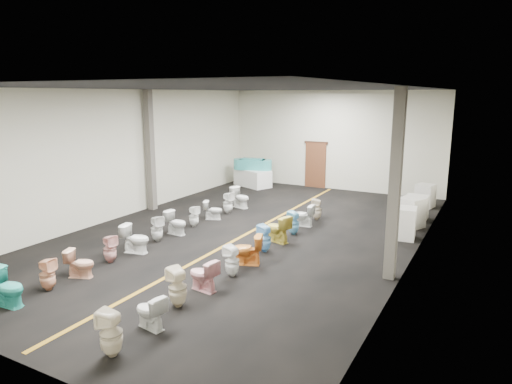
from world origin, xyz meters
TOP-DOWN VIEW (x-y plane):
  - floor at (0.00, 0.00)m, footprint 16.00×16.00m
  - ceiling at (0.00, 0.00)m, footprint 16.00×16.00m
  - wall_back at (0.00, 8.00)m, footprint 10.00×0.00m
  - wall_left at (-5.00, 0.00)m, footprint 0.00×16.00m
  - wall_right at (5.00, 0.00)m, footprint 0.00×16.00m
  - aisle_stripe at (0.00, 0.00)m, footprint 0.12×15.60m
  - back_door at (-0.80, 7.94)m, footprint 1.00×0.10m
  - door_frame at (-0.80, 7.95)m, footprint 1.15×0.08m
  - column_left at (-4.75, 1.00)m, footprint 0.25×0.25m
  - column_right at (4.75, -1.50)m, footprint 0.25×0.25m
  - display_table at (-3.52, 6.73)m, footprint 2.04×1.55m
  - bathtub at (-3.52, 6.73)m, footprint 1.83×0.92m
  - appliance_crate_a at (4.40, 1.84)m, footprint 0.83×0.83m
  - appliance_crate_b at (4.40, 3.19)m, footprint 0.95×0.95m
  - appliance_crate_c at (4.40, 4.30)m, footprint 0.75×0.75m
  - appliance_crate_d at (4.40, 6.29)m, footprint 0.76×0.76m
  - toilet_left_0 at (-1.92, -6.77)m, footprint 0.82×0.51m
  - toilet_left_1 at (-1.86, -5.86)m, footprint 0.39×0.39m
  - toilet_left_2 at (-1.82, -4.99)m, footprint 0.77×0.61m
  - toilet_left_3 at (-1.93, -3.93)m, footprint 0.39×0.38m
  - toilet_left_4 at (-1.87, -3.03)m, footprint 0.86×0.60m
  - toilet_left_5 at (-2.00, -1.99)m, footprint 0.46×0.46m
  - toilet_left_6 at (-1.94, -1.14)m, footprint 0.75×0.46m
  - toilet_left_7 at (-1.96, -0.18)m, footprint 0.35×0.34m
  - toilet_left_8 at (-1.90, 0.88)m, footprint 0.74×0.57m
  - toilet_left_9 at (-1.86, 1.82)m, footprint 0.43×0.42m
  - toilet_left_10 at (-1.90, 2.81)m, footprint 0.87×0.63m
  - toilet_right_0 at (1.38, -7.12)m, footprint 0.45×0.44m
  - toilet_right_1 at (1.32, -6.09)m, footprint 0.72×0.49m
  - toilet_right_2 at (1.22, -5.12)m, footprint 0.50×0.50m
  - toilet_right_3 at (1.22, -4.21)m, footprint 0.78×0.52m
  - toilet_right_4 at (1.36, -3.20)m, footprint 0.43×0.43m
  - toilet_right_5 at (1.30, -2.35)m, footprint 0.89×0.70m
  - toilet_right_6 at (1.26, -1.27)m, footprint 0.44×0.44m
  - toilet_right_7 at (1.20, -0.31)m, footprint 0.92×0.70m
  - toilet_right_8 at (1.32, 0.60)m, footprint 0.42×0.42m
  - toilet_right_9 at (1.22, 1.61)m, footprint 0.75×0.45m
  - toilet_right_10 at (1.34, 2.57)m, footprint 0.40×0.39m

SIDE VIEW (x-z plane):
  - floor at x=0.00m, z-range 0.00..0.00m
  - aisle_stripe at x=0.00m, z-range 0.00..0.01m
  - toilet_left_8 at x=-1.90m, z-range 0.00..0.66m
  - toilet_right_1 at x=1.32m, z-range 0.00..0.68m
  - toilet_left_2 at x=-1.82m, z-range 0.00..0.69m
  - toilet_left_7 at x=-1.96m, z-range 0.00..0.71m
  - toilet_right_3 at x=1.22m, z-range 0.00..0.74m
  - toilet_right_9 at x=1.22m, z-range 0.00..0.74m
  - toilet_left_6 at x=-1.94m, z-range 0.00..0.74m
  - toilet_left_3 at x=-1.93m, z-range 0.00..0.75m
  - toilet_left_1 at x=-1.86m, z-range 0.00..0.75m
  - toilet_right_8 at x=1.32m, z-range 0.00..0.76m
  - toilet_right_10 at x=1.34m, z-range 0.00..0.76m
  - toilet_right_4 at x=1.36m, z-range 0.00..0.77m
  - toilet_right_6 at x=1.26m, z-range 0.00..0.78m
  - toilet_left_5 at x=-2.00m, z-range 0.00..0.79m
  - toilet_left_4 at x=-1.87m, z-range 0.00..0.80m
  - toilet_right_5 at x=1.30m, z-range 0.00..0.80m
  - toilet_left_10 at x=-1.90m, z-range 0.00..0.80m
  - toilet_left_9 at x=-1.86m, z-range 0.00..0.80m
  - toilet_left_0 at x=-1.92m, z-range 0.00..0.81m
  - display_table at x=-3.52m, z-range 0.00..0.81m
  - toilet_right_7 at x=1.20m, z-range 0.00..0.83m
  - toilet_right_0 at x=1.38m, z-range 0.00..0.84m
  - appliance_crate_c at x=4.40m, z-range 0.00..0.84m
  - toilet_right_2 at x=1.22m, z-range 0.00..0.85m
  - appliance_crate_d at x=4.40m, z-range 0.00..0.91m
  - appliance_crate_a at x=4.40m, z-range 0.00..0.97m
  - appliance_crate_b at x=4.40m, z-range 0.00..0.99m
  - back_door at x=-0.80m, z-range 0.00..2.10m
  - bathtub at x=-3.52m, z-range 0.79..1.34m
  - door_frame at x=-0.80m, z-range 2.07..2.17m
  - wall_back at x=0.00m, z-range -2.75..7.25m
  - wall_left at x=-5.00m, z-range -5.75..10.25m
  - wall_right at x=5.00m, z-range -5.75..10.25m
  - column_left at x=-4.75m, z-range 0.00..4.50m
  - column_right at x=4.75m, z-range 0.00..4.50m
  - ceiling at x=0.00m, z-range 4.50..4.50m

